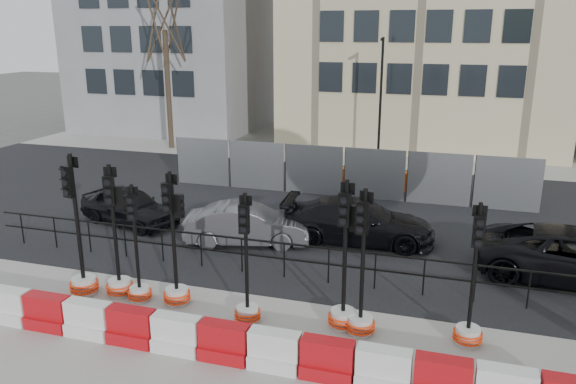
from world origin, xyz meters
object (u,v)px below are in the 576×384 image
(traffic_signal_h, at_px, (470,316))
(car_c, at_px, (358,221))
(car_a, at_px, (129,206))
(traffic_signal_a, at_px, (82,266))
(traffic_signal_d, at_px, (176,274))

(traffic_signal_h, xyz_separation_m, car_c, (-3.24, 5.15, 0.03))
(car_a, bearing_deg, traffic_signal_a, -144.47)
(car_a, bearing_deg, traffic_signal_d, -122.26)
(traffic_signal_a, distance_m, traffic_signal_h, 9.17)
(traffic_signal_a, distance_m, car_c, 8.09)
(traffic_signal_h, bearing_deg, traffic_signal_d, 178.10)
(car_c, bearing_deg, car_a, 90.80)
(car_a, xyz_separation_m, car_c, (7.69, 0.59, 0.05))
(car_a, relative_size, car_c, 0.83)
(car_c, bearing_deg, traffic_signal_a, 129.37)
(traffic_signal_a, height_order, car_c, traffic_signal_a)
(car_a, height_order, car_c, car_c)
(traffic_signal_h, distance_m, car_a, 11.84)
(traffic_signal_a, xyz_separation_m, traffic_signal_h, (9.17, 0.36, -0.10))
(traffic_signal_a, xyz_separation_m, car_a, (-1.76, 4.93, -0.12))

